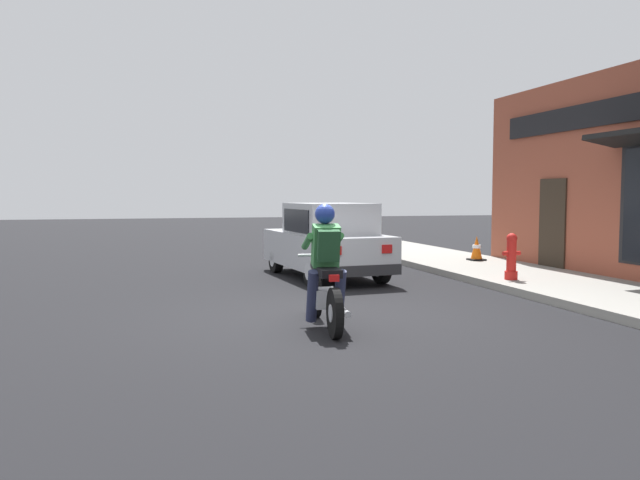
# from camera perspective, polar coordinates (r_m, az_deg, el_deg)

# --- Properties ---
(ground_plane) EXTENTS (80.00, 80.00, 0.00)m
(ground_plane) POSITION_cam_1_polar(r_m,az_deg,el_deg) (9.00, 0.43, -6.99)
(ground_plane) COLOR black
(sidewalk_curb) EXTENTS (2.60, 22.00, 0.14)m
(sidewalk_curb) POSITION_cam_1_polar(r_m,az_deg,el_deg) (13.78, 17.05, -3.00)
(sidewalk_curb) COLOR gray
(sidewalk_curb) RESTS_ON ground
(motorcycle_with_rider) EXTENTS (0.61, 2.02, 1.62)m
(motorcycle_with_rider) POSITION_cam_1_polar(r_m,az_deg,el_deg) (8.17, 0.43, -3.31)
(motorcycle_with_rider) COLOR black
(motorcycle_with_rider) RESTS_ON ground
(car_hatchback) EXTENTS (1.95, 3.90, 1.57)m
(car_hatchback) POSITION_cam_1_polar(r_m,az_deg,el_deg) (13.03, 0.57, -0.14)
(car_hatchback) COLOR black
(car_hatchback) RESTS_ON ground
(fire_hydrant) EXTENTS (0.36, 0.24, 0.88)m
(fire_hydrant) POSITION_cam_1_polar(r_m,az_deg,el_deg) (12.31, 17.10, -1.48)
(fire_hydrant) COLOR red
(fire_hydrant) RESTS_ON sidewalk_curb
(traffic_cone) EXTENTS (0.36, 0.36, 0.60)m
(traffic_cone) POSITION_cam_1_polar(r_m,az_deg,el_deg) (15.72, 14.13, -0.76)
(traffic_cone) COLOR black
(traffic_cone) RESTS_ON sidewalk_curb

